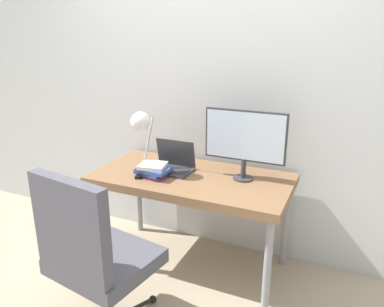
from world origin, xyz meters
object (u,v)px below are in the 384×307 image
Objects in this scene: office_chair at (92,251)px; book_stack at (154,170)px; monitor at (245,139)px; desk_lamp at (142,126)px; laptop at (172,164)px.

book_stack is (-0.03, 0.75, 0.22)m from office_chair.
desk_lamp is at bearing -165.37° from monitor.
laptop is 0.93m from office_chair.
monitor is at bearing 5.95° from laptop.
monitor is at bearing 18.75° from book_stack.
book_stack is (0.10, -0.02, -0.30)m from desk_lamp.
book_stack is at bearing -116.61° from laptop.
office_chair is at bearing -120.80° from monitor.
desk_lamp reaches higher than book_stack.
laptop is at bearing 36.73° from desk_lamp.
monitor is 1.21m from office_chair.
monitor is 1.24× the size of desk_lamp.
monitor is 0.72m from desk_lamp.
laptop is 0.37m from desk_lamp.
desk_lamp is at bearing 99.32° from office_chair.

